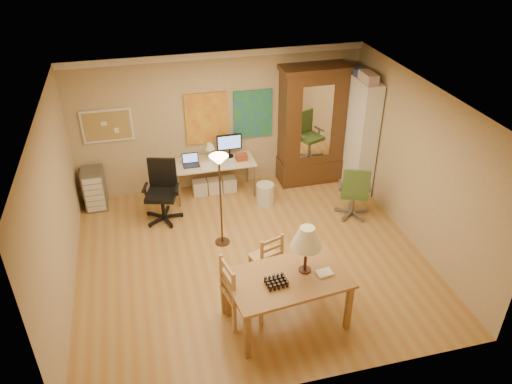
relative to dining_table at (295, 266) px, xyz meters
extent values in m
plane|color=#AB763C|center=(-0.24, 1.44, -0.94)|extent=(5.50, 5.50, 0.00)
cube|color=white|center=(-0.24, 3.90, 1.70)|extent=(5.50, 0.08, 0.12)
cube|color=#A98D4F|center=(-2.29, 3.91, 0.56)|extent=(0.90, 0.04, 0.62)
cube|color=yellow|center=(-0.49, 3.91, 0.51)|extent=(0.80, 0.04, 1.00)
cube|color=#23658E|center=(0.41, 3.91, 0.51)|extent=(0.75, 0.04, 0.95)
cube|color=brown|center=(-0.09, -0.03, -0.17)|extent=(1.67, 1.11, 0.04)
cube|color=brown|center=(-0.76, -0.50, -0.56)|extent=(0.08, 0.08, 0.75)
cube|color=brown|center=(0.66, -0.34, -0.56)|extent=(0.08, 0.08, 0.75)
cube|color=brown|center=(-0.85, 0.29, -0.56)|extent=(0.08, 0.08, 0.75)
cube|color=brown|center=(0.57, 0.45, -0.56)|extent=(0.08, 0.08, 0.75)
cylinder|color=black|center=(0.16, 0.05, -0.14)|extent=(0.17, 0.17, 0.02)
cylinder|color=black|center=(0.16, 0.05, 0.06)|extent=(0.04, 0.04, 0.42)
cone|color=beige|center=(0.16, 0.05, 0.40)|extent=(0.42, 0.42, 0.29)
cube|color=white|center=(0.39, -0.08, -0.13)|extent=(0.23, 0.18, 0.03)
cube|color=black|center=(-0.28, -0.12, -0.11)|extent=(0.32, 0.26, 0.08)
cube|color=tan|center=(-0.15, 0.90, -0.52)|extent=(0.51, 0.49, 0.04)
cube|color=tan|center=(-0.03, 1.11, -0.74)|extent=(0.05, 0.05, 0.39)
cube|color=tan|center=(-0.37, 1.00, -0.74)|extent=(0.05, 0.05, 0.39)
cube|color=tan|center=(0.07, 0.80, -0.74)|extent=(0.05, 0.05, 0.39)
cube|color=tan|center=(-0.26, 0.69, -0.74)|extent=(0.05, 0.05, 0.39)
cube|color=tan|center=(0.07, 0.80, -0.29)|extent=(0.05, 0.05, 0.46)
cube|color=tan|center=(-0.26, 0.69, -0.29)|extent=(0.05, 0.05, 0.46)
cube|color=tan|center=(-0.10, 0.74, -0.25)|extent=(0.34, 0.14, 0.05)
cube|color=tan|center=(-0.68, 0.18, -0.45)|extent=(0.54, 0.56, 0.04)
cube|color=tan|center=(-0.45, 0.01, -0.70)|extent=(0.05, 0.05, 0.47)
cube|color=tan|center=(-0.53, 0.42, -0.70)|extent=(0.05, 0.05, 0.47)
cube|color=tan|center=(-0.83, -0.07, -0.70)|extent=(0.05, 0.05, 0.47)
cube|color=tan|center=(-0.91, 0.34, -0.70)|extent=(0.05, 0.05, 0.47)
cube|color=tan|center=(-0.83, -0.07, -0.17)|extent=(0.05, 0.05, 0.55)
cube|color=tan|center=(-0.91, 0.34, -0.17)|extent=(0.05, 0.05, 0.55)
cube|color=tan|center=(-0.87, 0.14, -0.12)|extent=(0.11, 0.41, 0.05)
cylinder|color=#452E1B|center=(-0.61, 1.96, -0.92)|extent=(0.25, 0.25, 0.03)
cylinder|color=#452E1B|center=(-0.61, 1.96, -0.14)|extent=(0.03, 0.03, 1.55)
cone|color=#FFE0A5|center=(-0.61, 1.96, 0.65)|extent=(0.30, 0.30, 0.12)
cube|color=#C7B891|center=(-0.45, 3.56, -0.25)|extent=(1.54, 0.68, 0.03)
cylinder|color=slate|center=(-1.17, 3.27, -0.60)|extent=(0.03, 0.03, 0.68)
cylinder|color=slate|center=(0.27, 3.27, -0.60)|extent=(0.03, 0.03, 0.68)
cylinder|color=slate|center=(-1.17, 3.85, -0.60)|extent=(0.03, 0.03, 0.68)
cylinder|color=slate|center=(0.27, 3.85, -0.60)|extent=(0.03, 0.03, 0.68)
cube|color=black|center=(-0.88, 3.51, -0.23)|extent=(0.31, 0.21, 0.02)
cube|color=black|center=(-0.88, 3.67, -0.12)|extent=(0.31, 0.05, 0.20)
cube|color=black|center=(-0.11, 3.71, 0.08)|extent=(0.48, 0.04, 0.31)
cone|color=beige|center=(-0.50, 3.66, 0.06)|extent=(0.19, 0.19, 0.12)
cube|color=white|center=(-0.59, 3.42, -0.23)|extent=(0.24, 0.31, 0.01)
cube|color=#8F381A|center=(0.08, 3.51, -0.18)|extent=(0.21, 0.15, 0.12)
cube|color=white|center=(-0.74, 3.61, -0.79)|extent=(0.27, 0.23, 0.29)
cube|color=white|center=(-0.45, 3.61, -0.79)|extent=(0.27, 0.23, 0.29)
cube|color=silver|center=(-0.16, 3.61, -0.79)|extent=(0.27, 0.23, 0.29)
cylinder|color=black|center=(-1.51, 2.90, -0.67)|extent=(0.06, 0.06, 0.43)
cube|color=black|center=(-1.51, 2.90, -0.42)|extent=(0.64, 0.62, 0.08)
cube|color=black|center=(-1.44, 3.13, -0.10)|extent=(0.49, 0.19, 0.56)
cube|color=black|center=(-1.78, 2.98, -0.27)|extent=(0.13, 0.32, 0.03)
cube|color=black|center=(-1.24, 2.82, -0.27)|extent=(0.13, 0.32, 0.03)
cylinder|color=slate|center=(1.86, 2.22, -0.69)|extent=(0.06, 0.06, 0.40)
cube|color=#3B5C29|center=(1.86, 2.22, -0.45)|extent=(0.62, 0.61, 0.07)
cube|color=#3B5C29|center=(1.77, 2.01, -0.15)|extent=(0.45, 0.22, 0.53)
cube|color=slate|center=(2.10, 2.12, -0.31)|extent=(0.15, 0.30, 0.03)
cube|color=slate|center=(1.61, 2.32, -0.31)|extent=(0.15, 0.30, 0.03)
cube|color=slate|center=(-2.69, 3.65, -0.55)|extent=(0.39, 0.44, 0.78)
cube|color=silver|center=(-2.69, 3.42, -0.55)|extent=(0.33, 0.02, 0.67)
cube|color=#3A220F|center=(1.52, 3.68, 0.21)|extent=(1.21, 0.55, 2.30)
cube|color=#3A220F|center=(1.52, 3.68, -0.70)|extent=(1.25, 0.59, 0.46)
cube|color=white|center=(1.52, 3.40, 0.43)|extent=(0.60, 0.01, 1.43)
cube|color=#3A220F|center=(1.52, 3.68, 1.40)|extent=(1.30, 0.61, 0.09)
cube|color=white|center=(2.31, 3.15, 0.18)|extent=(0.34, 0.90, 2.24)
cube|color=#993333|center=(2.26, 2.98, -0.40)|extent=(0.20, 0.45, 0.27)
cube|color=#334C99|center=(2.26, 3.37, 0.92)|extent=(0.20, 0.31, 0.22)
cylinder|color=silver|center=(0.41, 2.97, -0.73)|extent=(0.33, 0.33, 0.42)
camera|label=1|loc=(-1.73, -4.76, 4.19)|focal=35.00mm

